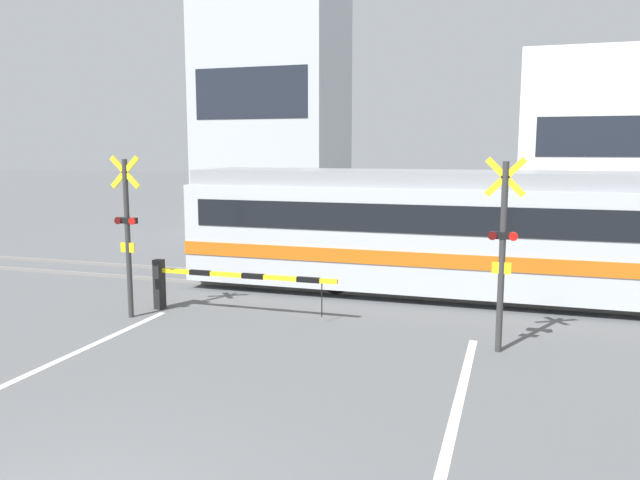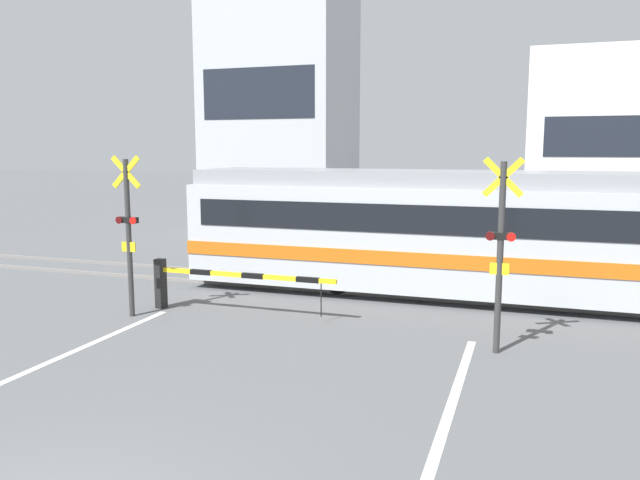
% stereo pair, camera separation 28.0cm
% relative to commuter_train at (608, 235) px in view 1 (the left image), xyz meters
% --- Properties ---
extents(rail_track_near, '(50.00, 0.10, 0.08)m').
position_rel_commuter_train_xyz_m(rail_track_near, '(-5.86, -0.72, -1.56)').
color(rail_track_near, gray).
rests_on(rail_track_near, ground_plane).
extents(rail_track_far, '(50.00, 0.10, 0.08)m').
position_rel_commuter_train_xyz_m(rail_track_far, '(-5.86, 0.72, -1.56)').
color(rail_track_far, gray).
rests_on(rail_track_far, ground_plane).
extents(commuter_train, '(19.63, 2.81, 2.98)m').
position_rel_commuter_train_xyz_m(commuter_train, '(0.00, 0.00, 0.00)').
color(commuter_train, '#B7BCC1').
rests_on(commuter_train, ground_plane).
extents(crossing_barrier_near, '(4.17, 0.20, 1.10)m').
position_rel_commuter_train_xyz_m(crossing_barrier_near, '(-8.25, -3.30, -0.88)').
color(crossing_barrier_near, black).
rests_on(crossing_barrier_near, ground_plane).
extents(crossing_barrier_far, '(4.17, 0.20, 1.10)m').
position_rel_commuter_train_xyz_m(crossing_barrier_far, '(-3.47, 3.14, -0.88)').
color(crossing_barrier_far, black).
rests_on(crossing_barrier_far, ground_plane).
extents(crossing_signal_left, '(0.68, 0.15, 3.36)m').
position_rel_commuter_train_xyz_m(crossing_signal_left, '(-9.56, -4.09, 0.26)').
color(crossing_signal_left, '#333333').
rests_on(crossing_signal_left, ground_plane).
extents(crossing_signal_right, '(0.68, 0.15, 3.36)m').
position_rel_commuter_train_xyz_m(crossing_signal_right, '(-2.15, -4.09, 0.26)').
color(crossing_signal_right, '#333333').
rests_on(crossing_signal_right, ground_plane).
extents(pedestrian, '(0.38, 0.23, 1.72)m').
position_rel_commuter_train_xyz_m(pedestrian, '(-4.88, 6.74, -0.60)').
color(pedestrian, '#23232D').
rests_on(pedestrian, ground_plane).
extents(building_left_of_street, '(5.99, 5.21, 10.54)m').
position_rel_commuter_train_xyz_m(building_left_of_street, '(-12.71, 11.94, 3.67)').
color(building_left_of_street, '#B2B7BC').
rests_on(building_left_of_street, ground_plane).
extents(building_right_of_street, '(7.61, 5.21, 7.15)m').
position_rel_commuter_train_xyz_m(building_right_of_street, '(1.80, 11.94, 1.98)').
color(building_right_of_street, white).
rests_on(building_right_of_street, ground_plane).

